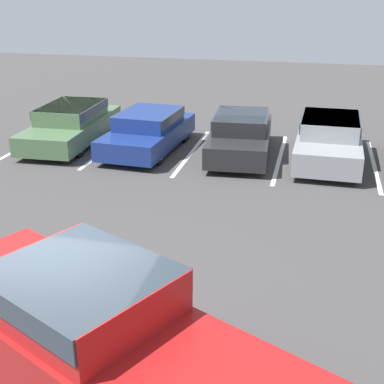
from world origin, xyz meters
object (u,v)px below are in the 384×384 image
at_px(parked_sedan_d, 329,138).
at_px(parked_sedan_b, 148,130).
at_px(pickup_truck, 101,343).
at_px(parked_sedan_a, 71,123).
at_px(parked_sedan_c, 241,134).

bearing_deg(parked_sedan_d, parked_sedan_b, -86.26).
distance_m(pickup_truck, parked_sedan_d, 11.10).
distance_m(pickup_truck, parked_sedan_a, 12.03).
height_order(parked_sedan_c, parked_sedan_d, parked_sedan_d).
bearing_deg(parked_sedan_a, pickup_truck, 24.91).
bearing_deg(parked_sedan_d, pickup_truck, -13.13).
bearing_deg(parked_sedan_c, parked_sedan_b, -91.15).
bearing_deg(parked_sedan_d, parked_sedan_a, -88.57).
bearing_deg(parked_sedan_c, pickup_truck, -4.52).
relative_size(pickup_truck, parked_sedan_c, 1.39).
bearing_deg(pickup_truck, parked_sedan_d, 102.18).
height_order(pickup_truck, parked_sedan_a, pickup_truck).
distance_m(pickup_truck, parked_sedan_c, 10.65).
xyz_separation_m(parked_sedan_b, parked_sedan_c, (2.89, 0.13, 0.02)).
bearing_deg(parked_sedan_c, parked_sedan_d, 88.71).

